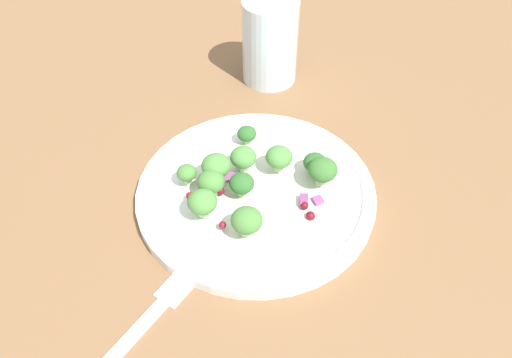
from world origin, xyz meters
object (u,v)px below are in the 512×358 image
object	(u,v)px
fork	(127,341)
broccoli_floret_2	(243,158)
broccoli_floret_1	(279,157)
water_glass	(270,41)
plate	(256,191)
broccoli_floret_0	(187,173)

from	to	relation	value
fork	broccoli_floret_2	bearing A→B (deg)	149.71
fork	broccoli_floret_1	bearing A→B (deg)	141.06
broccoli_floret_2	water_glass	world-z (taller)	water_glass
plate	broccoli_floret_0	size ratio (longest dim) A/B	11.68
fork	broccoli_floret_0	bearing A→B (deg)	164.00
broccoli_floret_0	broccoli_floret_2	size ratio (longest dim) A/B	0.76
broccoli_floret_1	water_glass	xyz separation A→B (cm)	(-19.21, 0.65, 1.86)
broccoli_floret_0	broccoli_floret_1	bearing A→B (deg)	96.35
broccoli_floret_0	broccoli_floret_1	xyz separation A→B (cm)	(-1.05, 9.48, 0.59)
plate	water_glass	distance (cm)	22.03
plate	broccoli_floret_2	bearing A→B (deg)	-156.20
plate	fork	distance (cm)	19.41
broccoli_floret_0	broccoli_floret_2	xyz separation A→B (cm)	(-1.53, 5.81, 0.23)
broccoli_floret_0	fork	bearing A→B (deg)	-16.00
plate	broccoli_floret_0	xyz separation A→B (cm)	(-1.07, -6.96, 2.08)
water_glass	broccoli_floret_0	bearing A→B (deg)	-26.56
broccoli_floret_0	water_glass	distance (cm)	22.78
broccoli_floret_0	broccoli_floret_1	size ratio (longest dim) A/B	0.74
plate	broccoli_floret_0	distance (cm)	7.34
plate	water_glass	xyz separation A→B (cm)	(-21.33, 3.17, 4.53)
broccoli_floret_1	water_glass	world-z (taller)	water_glass
broccoli_floret_2	water_glass	size ratio (longest dim) A/B	0.26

